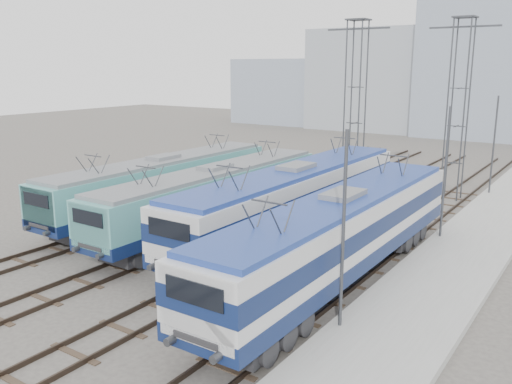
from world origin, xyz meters
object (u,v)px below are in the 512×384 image
(locomotive_far_left, at_px, (162,182))
(mast_front, at_px, (343,236))
(locomotive_center_left, at_px, (213,194))
(catenary_tower_west, at_px, (355,100))
(catenary_tower_east, at_px, (458,101))
(mast_rear, at_px, (493,147))
(locomotive_center_right, at_px, (294,197))
(mast_mid, at_px, (445,176))
(locomotive_far_right, at_px, (340,231))

(locomotive_far_left, xyz_separation_m, mast_front, (15.35, -7.48, 1.34))
(locomotive_center_left, height_order, catenary_tower_west, catenary_tower_west)
(catenary_tower_east, bearing_deg, mast_rear, 43.60)
(locomotive_center_right, distance_m, mast_front, 10.08)
(locomotive_center_right, height_order, mast_front, mast_front)
(locomotive_center_left, xyz_separation_m, catenary_tower_east, (8.75, 15.22, 4.49))
(locomotive_far_left, bearing_deg, mast_front, -25.99)
(mast_rear, bearing_deg, mast_front, -90.00)
(mast_mid, bearing_deg, locomotive_far_right, -102.62)
(locomotive_center_right, bearing_deg, catenary_tower_west, 100.41)
(locomotive_far_right, bearing_deg, locomotive_far_left, 164.49)
(locomotive_far_left, xyz_separation_m, locomotive_center_right, (9.00, 0.27, 0.24))
(locomotive_center_left, bearing_deg, mast_front, -31.99)
(locomotive_center_left, relative_size, catenary_tower_east, 1.43)
(locomotive_center_right, bearing_deg, mast_mid, 33.79)
(locomotive_center_left, height_order, mast_front, mast_front)
(locomotive_far_left, distance_m, locomotive_center_right, 9.01)
(locomotive_center_right, xyz_separation_m, catenary_tower_west, (-2.25, 12.25, 4.24))
(mast_front, bearing_deg, catenary_tower_east, 95.45)
(catenary_tower_east, relative_size, mast_mid, 1.71)
(locomotive_far_left, bearing_deg, catenary_tower_east, 47.61)
(locomotive_far_right, bearing_deg, locomotive_center_left, 161.34)
(locomotive_center_left, bearing_deg, catenary_tower_east, 60.11)
(locomotive_far_left, distance_m, mast_front, 17.13)
(locomotive_center_right, relative_size, mast_rear, 2.70)
(catenary_tower_west, height_order, mast_rear, catenary_tower_west)
(catenary_tower_west, xyz_separation_m, mast_rear, (8.60, 4.00, -3.14))
(locomotive_far_left, distance_m, mast_rear, 22.59)
(catenary_tower_east, height_order, mast_mid, catenary_tower_east)
(locomotive_center_left, height_order, locomotive_center_right, locomotive_center_right)
(locomotive_far_left, height_order, mast_rear, mast_rear)
(locomotive_center_left, relative_size, mast_rear, 2.45)
(mast_rear, bearing_deg, catenary_tower_west, -155.06)
(locomotive_far_left, relative_size, locomotive_center_left, 1.01)
(catenary_tower_west, distance_m, catenary_tower_east, 6.80)
(mast_mid, bearing_deg, catenary_tower_west, 137.07)
(locomotive_far_left, height_order, locomotive_far_right, locomotive_far_right)
(locomotive_far_left, distance_m, mast_mid, 16.06)
(mast_front, height_order, mast_rear, same)
(catenary_tower_west, height_order, catenary_tower_east, same)
(locomotive_center_right, bearing_deg, mast_front, -50.67)
(locomotive_far_right, distance_m, mast_front, 4.32)
(locomotive_far_right, relative_size, catenary_tower_east, 1.55)
(locomotive_center_left, bearing_deg, catenary_tower_west, 80.34)
(locomotive_far_right, bearing_deg, catenary_tower_west, 112.54)
(locomotive_far_right, xyz_separation_m, mast_rear, (1.85, 20.26, 1.14))
(locomotive_center_left, relative_size, locomotive_far_right, 0.93)
(locomotive_far_left, height_order, locomotive_center_left, locomotive_far_left)
(locomotive_center_right, relative_size, mast_mid, 2.70)
(catenary_tower_west, xyz_separation_m, mast_front, (8.60, -20.00, -3.14))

